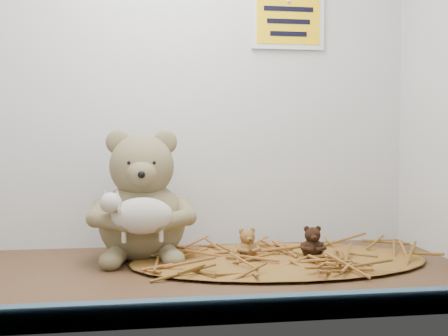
{
  "coord_description": "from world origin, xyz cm",
  "views": [
    {
      "loc": [
        -6.3,
        -106.75,
        26.21
      ],
      "look_at": [
        10.36,
        4.75,
        20.3
      ],
      "focal_mm": 45.0,
      "sensor_mm": 36.0,
      "label": 1
    }
  ],
  "objects": [
    {
      "name": "mini_teddy_brown",
      "position": [
        29.63,
        6.93,
        4.64
      ],
      "size": [
        6.19,
        6.45,
        6.83
      ],
      "primitive_type": null,
      "rotation": [
        0.0,
        0.0,
        -0.13
      ],
      "color": "black",
      "rests_on": "straw_bed"
    },
    {
      "name": "toy_lamb",
      "position": [
        -6.0,
        5.75,
        10.82
      ],
      "size": [
        15.91,
        9.71,
        10.28
      ],
      "primitive_type": null,
      "color": "beige",
      "rests_on": "main_teddy"
    },
    {
      "name": "wall_sign",
      "position": [
        30.0,
        29.4,
        55.0
      ],
      "size": [
        16.0,
        1.2,
        11.0
      ],
      "primitive_type": "cube",
      "color": "#F1B40C",
      "rests_on": "back_wall"
    },
    {
      "name": "front_rail",
      "position": [
        0.0,
        -28.8,
        1.8
      ],
      "size": [
        119.28,
        2.2,
        3.6
      ],
      "primitive_type": "cube",
      "color": "#355167",
      "rests_on": "shelf_floor"
    },
    {
      "name": "alcove_shell",
      "position": [
        0.0,
        9.0,
        45.0
      ],
      "size": [
        120.4,
        60.2,
        90.4
      ],
      "color": "#3B2614",
      "rests_on": "ground"
    },
    {
      "name": "main_teddy",
      "position": [
        -6.0,
        15.83,
        14.07
      ],
      "size": [
        22.97,
        24.22,
        28.14
      ],
      "primitive_type": null,
      "rotation": [
        0.0,
        0.0,
        -0.01
      ],
      "color": "olive",
      "rests_on": "shelf_floor"
    },
    {
      "name": "straw_bed",
      "position": [
        22.71,
        7.56,
        0.61
      ],
      "size": [
        63.53,
        36.89,
        1.23
      ],
      "primitive_type": "ellipsoid",
      "color": "brown",
      "rests_on": "shelf_floor"
    },
    {
      "name": "mini_teddy_tan",
      "position": [
        15.8,
        8.19,
        4.48
      ],
      "size": [
        5.76,
        6.02,
        6.51
      ],
      "primitive_type": null,
      "rotation": [
        0.0,
        0.0,
        0.1
      ],
      "color": "#965F31",
      "rests_on": "straw_bed"
    }
  ]
}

